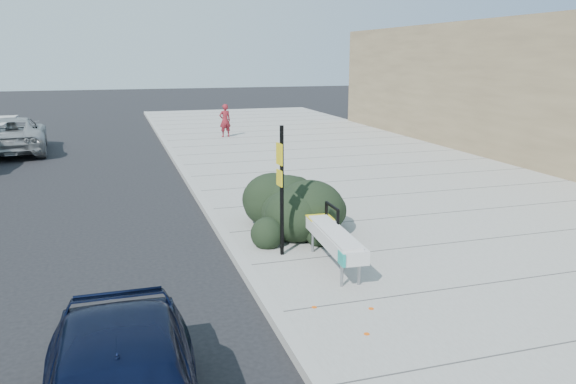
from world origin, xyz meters
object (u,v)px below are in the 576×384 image
(bike_rack, at_px, (332,224))
(suv_silver, at_px, (13,135))
(bench, at_px, (334,238))
(sign_post, at_px, (281,183))
(pedestrian, at_px, (225,120))

(bike_rack, xyz_separation_m, suv_silver, (-7.73, 15.31, -0.00))
(bench, height_order, bike_rack, bike_rack)
(bike_rack, relative_size, sign_post, 0.39)
(sign_post, xyz_separation_m, pedestrian, (2.06, 16.07, -0.64))
(bench, relative_size, pedestrian, 1.50)
(bench, distance_m, suv_silver, 17.68)
(bench, relative_size, suv_silver, 0.44)
(sign_post, bearing_deg, bike_rack, -16.63)
(sign_post, bearing_deg, suv_silver, 109.61)
(suv_silver, height_order, pedestrian, pedestrian)
(sign_post, distance_m, pedestrian, 16.21)
(sign_post, xyz_separation_m, suv_silver, (-6.79, 15.11, -0.83))
(bench, xyz_separation_m, bike_rack, (0.23, 0.70, 0.04))
(bike_rack, bearing_deg, pedestrian, 86.45)
(bench, bearing_deg, pedestrian, 89.05)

